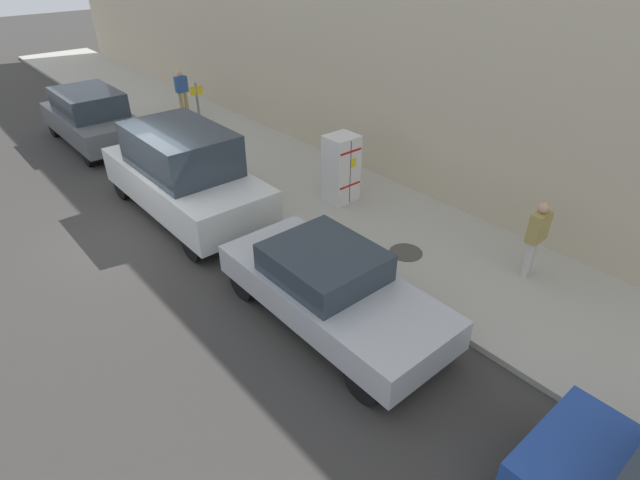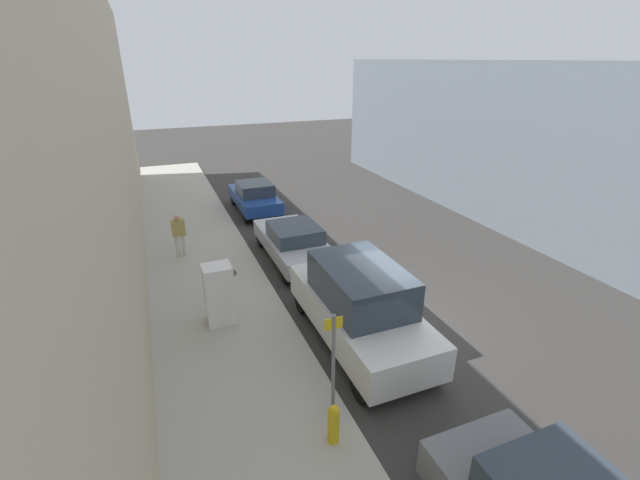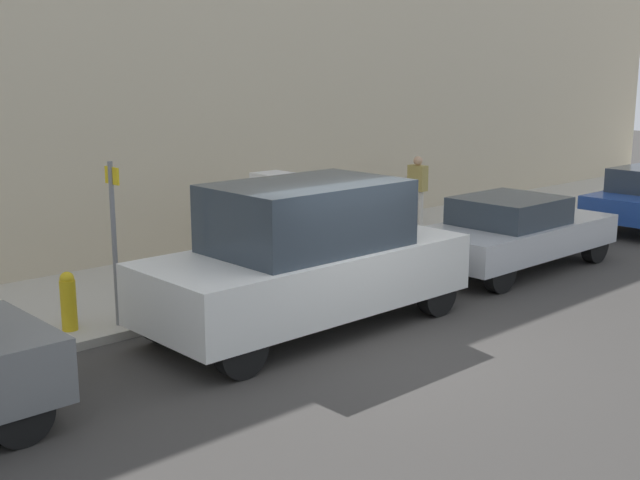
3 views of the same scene
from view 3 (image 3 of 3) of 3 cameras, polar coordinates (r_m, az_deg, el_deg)
The scene contains 10 objects.
ground_plane at distance 10.94m, azimuth 4.60°, elevation -7.85°, with size 80.00×80.00×0.00m, color #383533.
sidewalk_slab at distance 14.29m, azimuth -9.05°, elevation -2.90°, with size 3.66×44.00×0.13m, color #B2ADA0.
building_facade_near at distance 16.19m, azimuth -15.19°, elevation 14.39°, with size 1.83×39.60×8.97m, color beige.
discarded_refrigerator at distance 15.19m, azimuth -3.15°, elevation 1.63°, with size 0.75×0.67×1.68m.
manhole_cover at distance 16.78m, azimuth 5.46°, elevation -0.30°, with size 0.70×0.70×0.02m, color #47443F.
street_sign_post at distance 11.58m, azimuth -14.44°, elevation 0.39°, with size 0.36×0.07×2.35m.
fire_hydrant at distance 11.75m, azimuth -17.46°, elevation -4.12°, with size 0.22×0.22×0.84m.
pedestrian_standing_near at distance 18.95m, azimuth 6.94°, elevation 3.88°, with size 0.46×0.22×1.60m.
parked_van_white at distance 11.53m, azimuth -0.92°, elevation -1.21°, with size 2.03×4.97×2.15m.
parked_sedan_silver at distance 15.48m, azimuth 13.59°, elevation 0.60°, with size 1.84×4.38×1.40m.
Camera 3 is at (6.94, -7.59, 3.73)m, focal length 45.00 mm.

